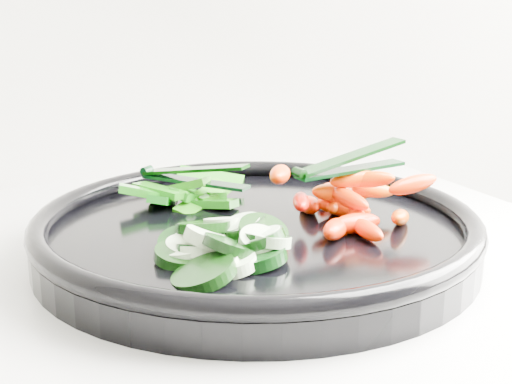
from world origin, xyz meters
name	(u,v)px	position (x,y,z in m)	size (l,w,h in m)	color
veggie_tray	(256,231)	(0.70, 1.69, 0.95)	(0.45, 0.45, 0.04)	black
cucumber_pile	(221,246)	(0.65, 1.63, 0.96)	(0.12, 0.12, 0.04)	black
carrot_pile	(344,200)	(0.78, 1.67, 0.97)	(0.13, 0.15, 0.05)	#E03F00
pepper_pile	(189,194)	(0.67, 1.78, 0.96)	(0.13, 0.10, 0.04)	#1A6609
tong_carrot	(348,164)	(0.78, 1.67, 1.00)	(0.11, 0.03, 0.02)	black
tong_pepper	(191,175)	(0.68, 1.78, 0.98)	(0.08, 0.10, 0.02)	black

